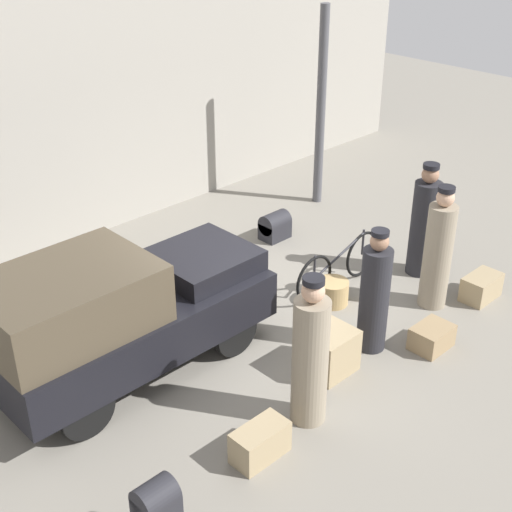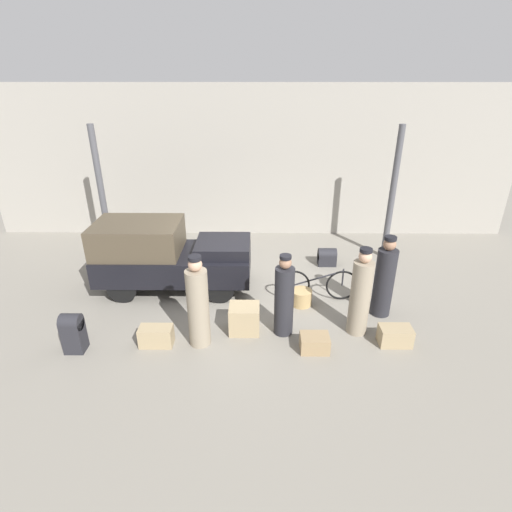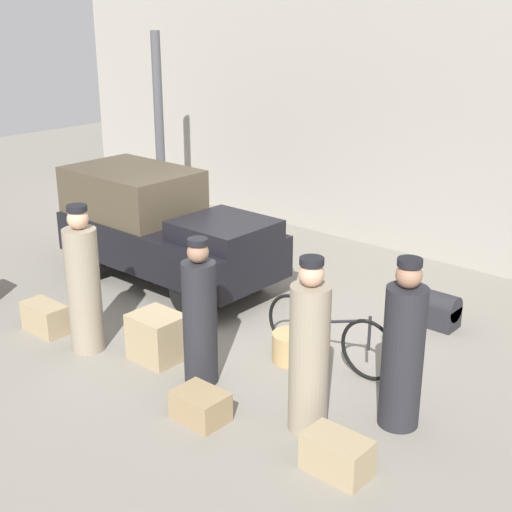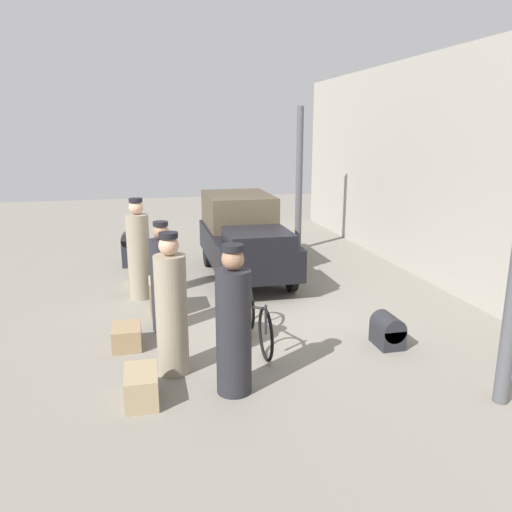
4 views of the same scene
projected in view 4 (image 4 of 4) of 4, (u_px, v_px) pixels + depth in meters
The scene contains 16 objects.
ground_plane at pixel (243, 306), 8.84m from camera, with size 30.00×30.00×0.00m, color gray.
station_building_facade at pixel (459, 174), 9.17m from camera, with size 16.00×0.15×4.50m.
canopy_pillar_left at pixel (299, 180), 12.62m from camera, with size 0.17×0.17×3.60m.
truck at pixel (244, 234), 10.52m from camera, with size 3.55×1.51×1.67m.
bicycle at pixel (257, 319), 7.21m from camera, with size 1.83×0.04×0.78m.
wicker_basket at pixel (237, 323), 7.57m from camera, with size 0.46×0.46×0.35m.
porter_standing_middle at pixel (172, 310), 6.23m from camera, with size 0.40×0.40×1.83m.
porter_lifting_near_truck at pixel (163, 281), 7.64m from camera, with size 0.38×0.38×1.71m.
porter_carrying_trunk at pixel (234, 327), 5.76m from camera, with size 0.41×0.41×1.80m.
conductor_in_dark_uniform at pixel (139, 253), 9.07m from camera, with size 0.41×0.41×1.85m.
trunk_barrel_dark at pixel (129, 248), 11.31m from camera, with size 0.36×0.32×0.79m.
trunk_wicker_pale at pixel (127, 337), 7.14m from camera, with size 0.54×0.40×0.31m.
suitcase_black_upright at pixel (165, 296), 8.50m from camera, with size 0.60×0.51×0.57m.
suitcase_tan_flat at pixel (141, 386), 5.69m from camera, with size 0.61×0.37×0.37m.
suitcase_small_leather at pixel (137, 275), 10.00m from camera, with size 0.63×0.33×0.39m.
trunk_large_brown at pixel (388, 331), 7.16m from camera, with size 0.48×0.35×0.47m.
Camera 4 is at (8.20, -1.62, 3.03)m, focal length 35.00 mm.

